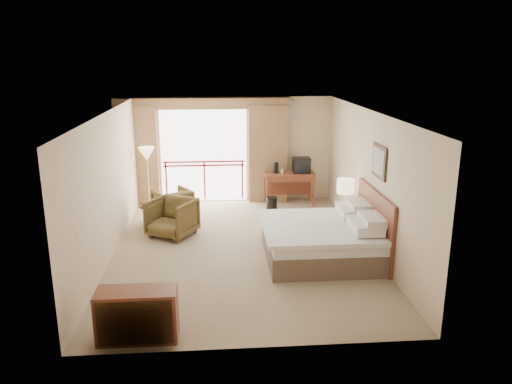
{
  "coord_description": "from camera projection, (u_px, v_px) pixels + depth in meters",
  "views": [
    {
      "loc": [
        -0.47,
        -9.26,
        3.72
      ],
      "look_at": [
        0.31,
        0.4,
        1.05
      ],
      "focal_mm": 35.0,
      "sensor_mm": 36.0,
      "label": 1
    }
  ],
  "objects": [
    {
      "name": "wall_left",
      "position": [
        109.0,
        185.0,
        9.37
      ],
      "size": [
        0.0,
        7.0,
        7.0
      ],
      "primitive_type": "plane",
      "rotation": [
        1.57,
        0.0,
        1.57
      ],
      "color": "beige",
      "rests_on": "ground"
    },
    {
      "name": "bed",
      "position": [
        323.0,
        239.0,
        9.36
      ],
      "size": [
        2.13,
        2.06,
        0.97
      ],
      "color": "brown",
      "rests_on": "floor"
    },
    {
      "name": "wall_back",
      "position": [
        235.0,
        150.0,
        12.93
      ],
      "size": [
        5.0,
        0.0,
        5.0
      ],
      "primitive_type": "plane",
      "rotation": [
        1.57,
        0.0,
        0.0
      ],
      "color": "beige",
      "rests_on": "ground"
    },
    {
      "name": "desk",
      "position": [
        289.0,
        179.0,
        12.76
      ],
      "size": [
        1.27,
        0.61,
        0.83
      ],
      "rotation": [
        0.0,
        0.0,
        0.08
      ],
      "color": "maroon",
      "rests_on": "floor"
    },
    {
      "name": "floor_lamp",
      "position": [
        147.0,
        156.0,
        12.05
      ],
      "size": [
        0.4,
        0.4,
        1.57
      ],
      "rotation": [
        0.0,
        0.0,
        -0.12
      ],
      "color": "tan",
      "rests_on": "floor"
    },
    {
      "name": "side_table",
      "position": [
        150.0,
        212.0,
        11.07
      ],
      "size": [
        0.47,
        0.47,
        0.51
      ],
      "rotation": [
        0.0,
        0.0,
        -0.14
      ],
      "color": "black",
      "rests_on": "floor"
    },
    {
      "name": "wall_right",
      "position": [
        369.0,
        180.0,
        9.76
      ],
      "size": [
        0.0,
        7.0,
        7.0
      ],
      "primitive_type": "plane",
      "rotation": [
        1.57,
        0.0,
        -1.57
      ],
      "color": "beige",
      "rests_on": "ground"
    },
    {
      "name": "nightstand",
      "position": [
        344.0,
        223.0,
        10.59
      ],
      "size": [
        0.41,
        0.48,
        0.56
      ],
      "primitive_type": "cube",
      "rotation": [
        0.0,
        0.0,
        0.05
      ],
      "color": "maroon",
      "rests_on": "floor"
    },
    {
      "name": "curtain_right",
      "position": [
        268.0,
        154.0,
        12.88
      ],
      "size": [
        1.0,
        0.26,
        2.5
      ],
      "primitive_type": "cube",
      "color": "#816043",
      "rests_on": "wall_back"
    },
    {
      "name": "wastebasket",
      "position": [
        272.0,
        203.0,
        12.36
      ],
      "size": [
        0.27,
        0.27,
        0.33
      ],
      "primitive_type": "cylinder",
      "rotation": [
        0.0,
        0.0,
        0.04
      ],
      "color": "black",
      "rests_on": "floor"
    },
    {
      "name": "phone",
      "position": [
        345.0,
        211.0,
        10.36
      ],
      "size": [
        0.21,
        0.18,
        0.08
      ],
      "primitive_type": "cube",
      "rotation": [
        0.0,
        0.0,
        0.35
      ],
      "color": "black",
      "rests_on": "nightstand"
    },
    {
      "name": "tv",
      "position": [
        301.0,
        165.0,
        12.62
      ],
      "size": [
        0.43,
        0.34,
        0.39
      ],
      "rotation": [
        0.0,
        0.0,
        -0.01
      ],
      "color": "black",
      "rests_on": "desk"
    },
    {
      "name": "ceiling",
      "position": [
        241.0,
        112.0,
        9.21
      ],
      "size": [
        7.0,
        7.0,
        0.0
      ],
      "primitive_type": "plane",
      "rotation": [
        3.14,
        0.0,
        0.0
      ],
      "color": "white",
      "rests_on": "wall_back"
    },
    {
      "name": "coffee_maker",
      "position": [
        276.0,
        168.0,
        12.6
      ],
      "size": [
        0.16,
        0.16,
        0.28
      ],
      "primitive_type": "cylinder",
      "rotation": [
        0.0,
        0.0,
        0.33
      ],
      "color": "black",
      "rests_on": "desk"
    },
    {
      "name": "balcony_door",
      "position": [
        204.0,
        156.0,
        12.89
      ],
      "size": [
        2.4,
        0.0,
        2.4
      ],
      "primitive_type": "plane",
      "rotation": [
        1.57,
        0.0,
        0.0
      ],
      "color": "white",
      "rests_on": "wall_back"
    },
    {
      "name": "valance",
      "position": [
        202.0,
        103.0,
        12.43
      ],
      "size": [
        4.4,
        0.22,
        0.28
      ],
      "primitive_type": "cube",
      "color": "#816043",
      "rests_on": "wall_back"
    },
    {
      "name": "armchair_near",
      "position": [
        173.0,
        236.0,
        10.63
      ],
      "size": [
        1.18,
        1.19,
        0.81
      ],
      "primitive_type": "imported",
      "rotation": [
        0.0,
        0.0,
        -0.51
      ],
      "color": "#49391B",
      "rests_on": "floor"
    },
    {
      "name": "book",
      "position": [
        150.0,
        205.0,
        11.03
      ],
      "size": [
        0.27,
        0.29,
        0.02
      ],
      "primitive_type": "imported",
      "rotation": [
        0.0,
        0.0,
        0.51
      ],
      "color": "white",
      "rests_on": "side_table"
    },
    {
      "name": "headboard",
      "position": [
        374.0,
        224.0,
        9.36
      ],
      "size": [
        0.06,
        2.1,
        1.3
      ],
      "primitive_type": "cube",
      "color": "maroon",
      "rests_on": "wall_right"
    },
    {
      "name": "balcony_railing",
      "position": [
        204.0,
        171.0,
        12.97
      ],
      "size": [
        2.09,
        0.03,
        1.02
      ],
      "color": "#A00D16",
      "rests_on": "wall_back"
    },
    {
      "name": "framed_art",
      "position": [
        379.0,
        162.0,
        9.05
      ],
      "size": [
        0.04,
        0.72,
        0.6
      ],
      "color": "black",
      "rests_on": "wall_right"
    },
    {
      "name": "wall_front",
      "position": [
        256.0,
        252.0,
        6.2
      ],
      "size": [
        5.0,
        0.0,
        5.0
      ],
      "primitive_type": "plane",
      "rotation": [
        -1.57,
        0.0,
        0.0
      ],
      "color": "beige",
      "rests_on": "ground"
    },
    {
      "name": "hvac_vent",
      "position": [
        285.0,
        110.0,
        12.74
      ],
      "size": [
        0.5,
        0.04,
        0.5
      ],
      "primitive_type": "cube",
      "color": "silver",
      "rests_on": "wall_back"
    },
    {
      "name": "floor",
      "position": [
        242.0,
        248.0,
        9.92
      ],
      "size": [
        7.0,
        7.0,
        0.0
      ],
      "primitive_type": "plane",
      "color": "gray",
      "rests_on": "ground"
    },
    {
      "name": "table_lamp",
      "position": [
        346.0,
        187.0,
        10.43
      ],
      "size": [
        0.36,
        0.36,
        0.64
      ],
      "rotation": [
        0.0,
        0.0,
        -0.29
      ],
      "color": "tan",
      "rests_on": "nightstand"
    },
    {
      "name": "dresser",
      "position": [
        137.0,
        315.0,
        6.68
      ],
      "size": [
        1.07,
        0.45,
        0.71
      ],
      "rotation": [
        0.0,
        0.0,
        -0.05
      ],
      "color": "maroon",
      "rests_on": "floor"
    },
    {
      "name": "cup",
      "position": [
        282.0,
        171.0,
        12.58
      ],
      "size": [
        0.1,
        0.1,
        0.11
      ],
      "primitive_type": "cylinder",
      "rotation": [
        0.0,
        0.0,
        -0.36
      ],
      "color": "white",
      "rests_on": "desk"
    },
    {
      "name": "curtain_left",
      "position": [
        138.0,
        156.0,
        12.62
      ],
      "size": [
        1.0,
        0.26,
        2.5
      ],
      "primitive_type": "cube",
      "color": "#816043",
      "rests_on": "wall_back"
    },
    {
      "name": "armchair_far",
      "position": [
        173.0,
        219.0,
        11.73
      ],
      "size": [
        1.06,
        1.07,
        0.72
      ],
      "primitive_type": "imported",
      "rotation": [
        0.0,
        0.0,
        -2.59
      ],
      "color": "#49391B",
      "rests_on": "floor"
    }
  ]
}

